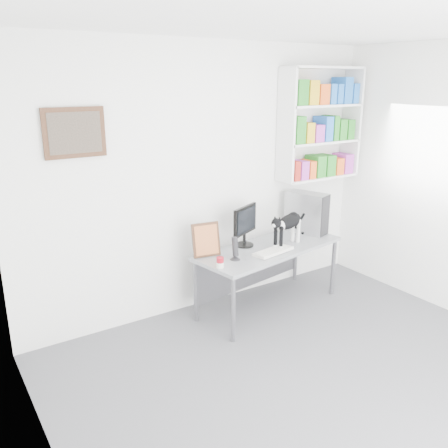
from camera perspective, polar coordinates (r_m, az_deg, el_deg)
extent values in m
cube|color=#525257|center=(3.95, 14.33, -19.60)|extent=(4.00, 4.00, 0.01)
cube|color=white|center=(3.22, 18.08, 22.85)|extent=(4.00, 4.00, 0.01)
cube|color=white|center=(4.83, -2.10, 5.35)|extent=(4.00, 0.01, 2.70)
cube|color=white|center=(2.32, -19.20, -8.86)|extent=(0.01, 4.00, 2.70)
cube|color=white|center=(5.50, 11.53, 11.70)|extent=(1.03, 0.28, 1.24)
cube|color=#492A17|center=(4.21, -17.55, 10.43)|extent=(0.52, 0.04, 0.42)
cube|color=gray|center=(5.03, 5.39, -6.35)|extent=(1.70, 0.87, 0.68)
cube|color=black|center=(4.85, 2.48, -0.21)|extent=(0.45, 0.35, 0.43)
cube|color=silver|center=(4.74, 5.93, -3.27)|extent=(0.46, 0.24, 0.03)
cube|color=silver|center=(5.36, 9.86, 1.36)|extent=(0.34, 0.50, 0.46)
cylinder|color=black|center=(4.50, 1.35, -2.91)|extent=(0.11, 0.11, 0.23)
cube|color=#492A17|center=(4.59, -2.18, -1.82)|extent=(0.29, 0.16, 0.34)
cylinder|color=#A10D1B|center=(4.34, -0.47, -4.65)|extent=(0.09, 0.09, 0.10)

